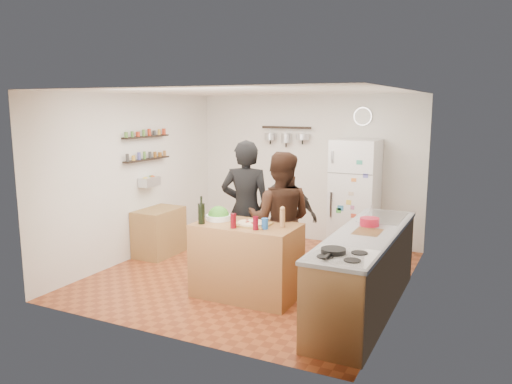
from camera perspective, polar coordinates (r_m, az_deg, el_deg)
The scene contains 26 objects.
room_shell at distance 7.10m, azimuth 1.02°, elevation 1.16°, with size 4.20×4.20×4.20m.
prep_island at distance 6.16m, azimuth -1.08°, elevation -7.81°, with size 1.25×0.72×0.91m, color olive.
pizza_board at distance 5.98m, azimuth -0.50°, elevation -3.72°, with size 0.42×0.34×0.02m, color olive.
pizza at distance 5.98m, azimuth -0.50°, elevation -3.55°, with size 0.34×0.34×0.02m, color #CAAF85.
salad_bowl at distance 6.27m, azimuth -4.30°, elevation -2.91°, with size 0.32×0.32×0.06m, color white.
wine_bottle at distance 6.07m, azimuth -6.26°, elevation -2.47°, with size 0.08×0.08×0.25m, color black.
wine_glass_near at distance 5.84m, azimuth -2.61°, elevation -3.32°, with size 0.07×0.07×0.17m, color #57070E.
wine_glass_far at distance 5.75m, azimuth -0.05°, elevation -3.58°, with size 0.06×0.06×0.16m, color #5A0714.
pepper_mill at distance 5.88m, azimuth 3.04°, elevation -3.09°, with size 0.06×0.06×0.20m, color #9D6D42.
salt_canister at distance 5.79m, azimuth 1.01°, elevation -3.64°, with size 0.08×0.08×0.13m, color #1B4D95.
person_left at distance 6.71m, azimuth -1.14°, elevation -2.04°, with size 0.69×0.45×1.88m, color black.
person_center at distance 6.42m, azimuth 2.75°, elevation -3.19°, with size 0.85×0.66×1.76m, color black.
person_back at distance 7.03m, azimuth 3.42°, elevation -2.80°, with size 0.92×0.38×1.57m, color #322E2C.
counter_run at distance 5.88m, azimuth 12.36°, elevation -9.00°, with size 0.63×2.63×0.90m, color #9E7042.
stove_top at distance 4.86m, azimuth 9.85°, elevation -7.24°, with size 0.60×0.62×0.02m, color white.
skillet at distance 4.90m, azimuth 8.83°, elevation -6.65°, with size 0.24×0.24×0.05m, color black.
sink at distance 6.55m, azimuth 14.29°, elevation -2.88°, with size 0.50×0.80×0.03m, color silver.
cutting_board at distance 5.79m, azimuth 12.64°, elevation -4.54°, with size 0.30×0.40×0.02m, color brown.
red_bowl at distance 6.06m, azimuth 12.84°, elevation -3.34°, with size 0.23×0.23×0.10m, color #A51228.
fridge at distance 8.11m, azimuth 11.23°, elevation -0.44°, with size 0.70×0.68×1.80m, color white.
wall_clock at distance 8.30m, azimuth 12.11°, elevation 8.45°, with size 0.30×0.30×0.03m, color silver.
spice_shelf_lower at distance 7.92m, azimuth -12.35°, elevation 3.66°, with size 0.12×1.00×0.03m, color black.
spice_shelf_upper at distance 7.89m, azimuth -12.44°, elevation 6.19°, with size 0.12×1.00×0.03m, color black.
produce_basket at distance 7.95m, azimuth -12.08°, elevation 1.15°, with size 0.18×0.35×0.14m, color silver.
side_table at distance 8.00m, azimuth -11.01°, elevation -4.50°, with size 0.50×0.80×0.73m, color #A07743.
pot_rack at distance 8.64m, azimuth 3.48°, elevation 7.37°, with size 0.90×0.04×0.04m, color black.
Camera 1 is at (2.97, -5.97, 2.33)m, focal length 35.00 mm.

